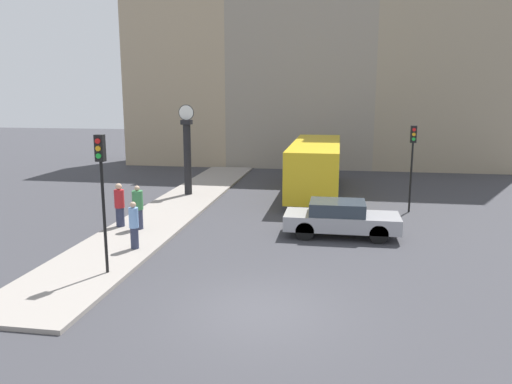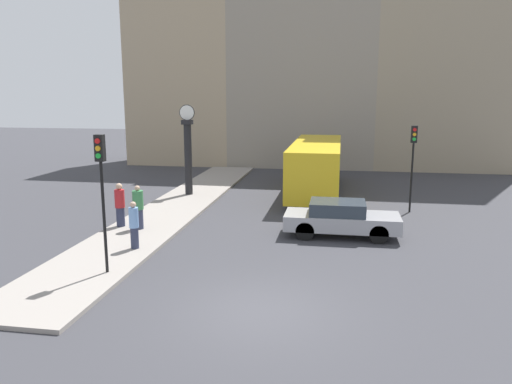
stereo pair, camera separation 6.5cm
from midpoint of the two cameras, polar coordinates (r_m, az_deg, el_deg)
name	(u,v)px [view 1 (the left image)]	position (r m, az deg, el deg)	size (l,w,h in m)	color
ground_plane	(259,311)	(12.80, 0.22, -13.46)	(120.00, 120.00, 0.00)	#38383D
sidewalk_corner	(176,207)	(23.93, -9.18, -1.66)	(2.94, 25.24, 0.12)	gray
building_row	(330,51)	(37.81, 8.38, 15.63)	(27.92, 5.00, 19.30)	tan
sedan_car	(340,218)	(19.16, 9.54, -2.97)	(4.29, 1.72, 1.35)	#9E9EA3
bus_distant	(316,164)	(26.96, 6.78, 3.15)	(2.49, 9.95, 2.77)	gold
traffic_light_near	(102,176)	(14.92, -17.35, 1.78)	(0.26, 0.24, 4.08)	black
traffic_light_far	(412,151)	(23.42, 17.38, 4.51)	(0.26, 0.24, 3.93)	black
street_clock	(187,153)	(26.14, -7.92, 4.49)	(0.80, 0.51, 4.65)	black
pedestrian_red_top	(120,205)	(20.49, -15.42, -1.44)	(0.39, 0.39, 1.74)	#2D334C
pedestrian_green_hoodie	(138,208)	(19.93, -13.44, -1.76)	(0.41, 0.41, 1.72)	#2D334C
pedestrian_blue_stripe	(134,225)	(17.46, -13.88, -3.70)	(0.32, 0.32, 1.64)	#2D334C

